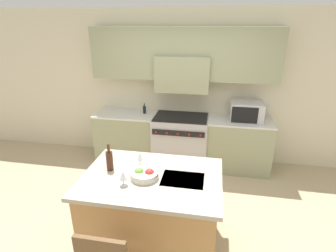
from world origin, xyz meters
The scene contains 11 objects.
ground_plane centered at (0.00, 0.00, 0.00)m, with size 10.00×10.00×0.00m, color tan.
back_cabinetry centered at (0.00, 1.93, 1.58)m, with size 10.00×0.46×2.70m.
back_counter centered at (0.00, 1.68, 0.46)m, with size 3.12×0.62×0.92m.
range_stove centered at (0.00, 1.66, 0.46)m, with size 0.95×0.70×0.92m.
microwave centered at (1.09, 1.68, 1.08)m, with size 0.52×0.43×0.32m.
kitchen_island centered at (-0.05, -0.30, 0.47)m, with size 1.48×1.04×0.93m.
wine_bottle centered at (-0.53, -0.26, 1.05)m, with size 0.08×0.08×0.31m.
wine_glass_near centered at (-0.29, -0.52, 1.04)m, with size 0.08×0.08×0.16m.
wine_glass_far centered at (-0.23, -0.11, 1.04)m, with size 0.08×0.08×0.16m.
fruit_bowl centered at (-0.12, -0.35, 0.98)m, with size 0.29×0.29×0.11m.
oil_bottle_on_counter centered at (-0.68, 1.73, 0.99)m, with size 0.06×0.06×0.19m.
Camera 1 is at (0.54, -2.63, 2.45)m, focal length 28.00 mm.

